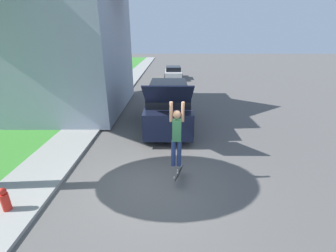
# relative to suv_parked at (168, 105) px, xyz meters

# --- Properties ---
(ground_plane) EXTENTS (120.00, 120.00, 0.00)m
(ground_plane) POSITION_rel_suv_parked_xyz_m (-0.50, -4.74, -1.09)
(ground_plane) COLOR #54514F
(lawn) EXTENTS (10.00, 80.00, 0.08)m
(lawn) POSITION_rel_suv_parked_xyz_m (-8.50, 1.26, -1.05)
(lawn) COLOR #387F2D
(lawn) RESTS_ON ground_plane
(sidewalk) EXTENTS (1.80, 80.00, 0.10)m
(sidewalk) POSITION_rel_suv_parked_xyz_m (-4.10, 1.26, -1.04)
(sidewalk) COLOR gray
(sidewalk) RESTS_ON ground_plane
(house) EXTENTS (11.19, 8.19, 8.78)m
(house) POSITION_rel_suv_parked_xyz_m (-7.90, 2.91, 3.54)
(house) COLOR #99A3B2
(house) RESTS_ON lawn
(suv_parked) EXTENTS (2.13, 5.82, 2.66)m
(suv_parked) POSITION_rel_suv_parked_xyz_m (0.00, 0.00, 0.00)
(suv_parked) COLOR black
(suv_parked) RESTS_ON ground_plane
(car_down_street) EXTENTS (1.86, 4.06, 1.27)m
(car_down_street) POSITION_rel_suv_parked_xyz_m (0.45, 14.07, -0.49)
(car_down_street) COLOR silver
(car_down_street) RESTS_ON ground_plane
(skateboarder) EXTENTS (0.41, 0.23, 1.97)m
(skateboarder) POSITION_rel_suv_parked_xyz_m (0.26, -4.58, 0.44)
(skateboarder) COLOR navy
(skateboarder) RESTS_ON ground_plane
(skateboard) EXTENTS (0.33, 0.81, 0.32)m
(skateboard) POSITION_rel_suv_parked_xyz_m (0.35, -4.65, -0.78)
(skateboard) COLOR black
(skateboard) RESTS_ON ground_plane
(fire_hydrant) EXTENTS (0.20, 0.20, 0.63)m
(fire_hydrant) POSITION_rel_suv_parked_xyz_m (-3.97, -6.01, -0.68)
(fire_hydrant) COLOR red
(fire_hydrant) RESTS_ON sidewalk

